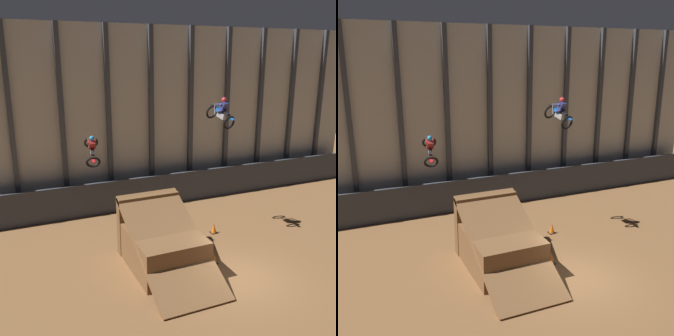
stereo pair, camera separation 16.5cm
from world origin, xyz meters
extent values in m
plane|color=brown|center=(0.00, 0.00, 0.00)|extent=(60.00, 60.00, 0.00)
cube|color=beige|center=(0.00, 10.70, 5.58)|extent=(32.00, 0.12, 11.16)
cube|color=#3D424C|center=(-8.29, 10.50, 5.58)|extent=(0.28, 0.28, 11.16)
cube|color=#3D424C|center=(-5.53, 10.50, 5.58)|extent=(0.28, 0.28, 11.16)
cube|color=#3D424C|center=(-2.76, 10.50, 5.58)|extent=(0.28, 0.28, 11.16)
cube|color=#3D424C|center=(0.00, 10.50, 5.58)|extent=(0.28, 0.28, 11.16)
cube|color=#3D424C|center=(2.76, 10.50, 5.58)|extent=(0.28, 0.28, 11.16)
cube|color=#3D424C|center=(5.53, 10.50, 5.58)|extent=(0.28, 0.28, 11.16)
cube|color=#3D424C|center=(8.29, 10.50, 5.58)|extent=(0.28, 0.28, 11.16)
cube|color=#3D424C|center=(11.05, 10.50, 5.58)|extent=(0.28, 0.28, 11.16)
cube|color=#3D424C|center=(13.82, 10.50, 5.58)|extent=(0.28, 0.28, 11.16)
cube|color=#383D47|center=(0.00, 9.53, 1.01)|extent=(31.36, 0.20, 2.02)
cube|color=brown|center=(-2.68, 2.42, 0.86)|extent=(3.00, 4.02, 1.71)
cube|color=brown|center=(-2.68, 4.17, 1.43)|extent=(3.06, 0.50, 2.85)
cube|color=brown|center=(-2.68, 1.55, 1.43)|extent=(3.06, 5.82, 3.03)
torus|color=black|center=(-4.63, 7.26, 4.99)|extent=(0.80, 0.60, 0.68)
torus|color=black|center=(-4.83, 6.10, 4.24)|extent=(0.80, 0.60, 0.68)
cube|color=#B7B7BC|center=(-4.75, 6.58, 4.69)|extent=(0.28, 0.61, 0.51)
cube|color=red|center=(-4.74, 6.61, 4.95)|extent=(0.28, 0.53, 0.44)
cube|color=black|center=(-4.80, 6.27, 4.75)|extent=(0.25, 0.56, 0.40)
cube|color=red|center=(-4.87, 5.88, 4.41)|extent=(0.19, 0.36, 0.24)
cylinder|color=#B7B7BC|center=(-4.68, 6.99, 5.09)|extent=(0.08, 0.16, 0.55)
cylinder|color=black|center=(-4.70, 6.83, 5.28)|extent=(0.51, 0.47, 0.04)
cube|color=maroon|center=(-4.80, 6.29, 5.10)|extent=(0.36, 0.54, 0.46)
sphere|color=#2393CC|center=(-4.81, 6.20, 5.42)|extent=(0.32, 0.40, 0.36)
cylinder|color=maroon|center=(-4.88, 6.49, 4.91)|extent=(0.18, 0.44, 0.13)
cylinder|color=maroon|center=(-4.65, 6.45, 4.91)|extent=(0.18, 0.44, 0.13)
cylinder|color=maroon|center=(-4.92, 6.50, 5.24)|extent=(0.17, 0.53, 0.19)
cylinder|color=maroon|center=(-4.61, 6.45, 5.24)|extent=(0.17, 0.53, 0.19)
torus|color=black|center=(1.46, 5.47, 6.46)|extent=(0.78, 0.44, 0.73)
torus|color=black|center=(1.71, 4.15, 6.08)|extent=(0.78, 0.44, 0.73)
cube|color=#B7B7BC|center=(1.60, 4.73, 6.37)|extent=(0.29, 0.60, 0.41)
cube|color=blue|center=(1.58, 4.83, 6.61)|extent=(0.29, 0.52, 0.35)
cube|color=black|center=(1.66, 4.45, 6.52)|extent=(0.27, 0.59, 0.27)
cube|color=blue|center=(1.75, 3.98, 6.30)|extent=(0.21, 0.38, 0.16)
cylinder|color=#B7B7BC|center=(1.50, 5.23, 6.64)|extent=(0.08, 0.12, 0.55)
cylinder|color=black|center=(1.52, 5.13, 6.86)|extent=(0.66, 0.09, 0.04)
cube|color=navy|center=(1.63, 4.56, 6.84)|extent=(0.36, 0.47, 0.52)
sphere|color=red|center=(1.63, 4.57, 7.18)|extent=(0.32, 0.37, 0.32)
cylinder|color=navy|center=(1.49, 4.67, 6.61)|extent=(0.19, 0.45, 0.24)
cylinder|color=navy|center=(1.73, 4.71, 6.61)|extent=(0.19, 0.45, 0.24)
cylinder|color=navy|center=(1.43, 4.75, 6.93)|extent=(0.18, 0.53, 0.12)
cylinder|color=navy|center=(1.75, 4.82, 6.93)|extent=(0.18, 0.53, 0.12)
cube|color=black|center=(-0.45, 1.58, 0.01)|extent=(0.36, 0.36, 0.03)
cone|color=orange|center=(-0.45, 1.58, 0.31)|extent=(0.28, 0.28, 0.55)
cube|color=black|center=(1.21, 4.43, 0.01)|extent=(0.36, 0.36, 0.03)
cone|color=orange|center=(1.21, 4.43, 0.31)|extent=(0.28, 0.28, 0.55)
cube|color=#CCB751|center=(-1.93, 5.59, 0.28)|extent=(1.01, 0.79, 0.56)
cube|color=#996623|center=(-1.93, 5.59, 0.28)|extent=(0.89, 0.25, 0.57)
camera|label=1|loc=(-8.97, -12.57, 9.24)|focal=42.00mm
camera|label=2|loc=(-8.82, -12.64, 9.24)|focal=42.00mm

